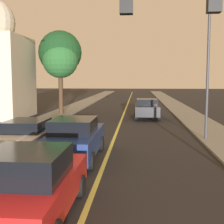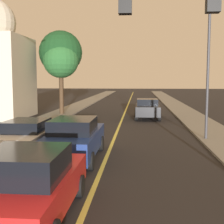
{
  "view_description": "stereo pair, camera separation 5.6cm",
  "coord_description": "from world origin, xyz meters",
  "px_view_note": "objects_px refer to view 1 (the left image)",
  "views": [
    {
      "loc": [
        1.24,
        -2.81,
        3.23
      ],
      "look_at": [
        0.0,
        12.36,
        1.6
      ],
      "focal_mm": 50.0,
      "sensor_mm": 36.0,
      "label": 1
    },
    {
      "loc": [
        1.29,
        -2.8,
        3.23
      ],
      "look_at": [
        0.0,
        12.36,
        1.6
      ],
      "focal_mm": 50.0,
      "sensor_mm": 36.0,
      "label": 2
    }
  ],
  "objects_px": {
    "car_near_lane_second": "(75,138)",
    "car_near_lane_front": "(28,184)",
    "tree_left_far": "(60,53)",
    "car_outer_lane_second": "(29,138)",
    "streetlamp_right": "(200,40)",
    "car_far_oncoming": "(147,108)",
    "tree_left_near": "(60,61)"
  },
  "relations": [
    {
      "from": "car_near_lane_second",
      "to": "streetlamp_right",
      "type": "distance_m",
      "value": 8.31
    },
    {
      "from": "car_outer_lane_second",
      "to": "streetlamp_right",
      "type": "distance_m",
      "value": 9.68
    },
    {
      "from": "tree_left_far",
      "to": "car_near_lane_second",
      "type": "bearing_deg",
      "value": -74.22
    },
    {
      "from": "car_near_lane_second",
      "to": "car_far_oncoming",
      "type": "height_order",
      "value": "car_near_lane_second"
    },
    {
      "from": "car_near_lane_second",
      "to": "tree_left_near",
      "type": "bearing_deg",
      "value": 105.87
    },
    {
      "from": "car_far_oncoming",
      "to": "streetlamp_right",
      "type": "relative_size",
      "value": 0.52
    },
    {
      "from": "car_far_oncoming",
      "to": "tree_left_far",
      "type": "xyz_separation_m",
      "value": [
        -7.73,
        2.7,
        4.71
      ]
    },
    {
      "from": "car_near_lane_second",
      "to": "car_near_lane_front",
      "type": "bearing_deg",
      "value": -90.0
    },
    {
      "from": "car_near_lane_front",
      "to": "tree_left_far",
      "type": "xyz_separation_m",
      "value": [
        -4.47,
        21.17,
        4.73
      ]
    },
    {
      "from": "car_far_oncoming",
      "to": "tree_left_far",
      "type": "height_order",
      "value": "tree_left_far"
    },
    {
      "from": "tree_left_near",
      "to": "car_far_oncoming",
      "type": "bearing_deg",
      "value": -14.94
    },
    {
      "from": "car_near_lane_front",
      "to": "tree_left_far",
      "type": "bearing_deg",
      "value": 101.91
    },
    {
      "from": "car_outer_lane_second",
      "to": "tree_left_far",
      "type": "distance_m",
      "value": 16.49
    },
    {
      "from": "car_far_oncoming",
      "to": "streetlamp_right",
      "type": "xyz_separation_m",
      "value": [
        2.37,
        -8.79,
        4.34
      ]
    },
    {
      "from": "car_near_lane_front",
      "to": "car_outer_lane_second",
      "type": "relative_size",
      "value": 1.01
    },
    {
      "from": "car_outer_lane_second",
      "to": "tree_left_near",
      "type": "distance_m",
      "value": 15.61
    },
    {
      "from": "tree_left_near",
      "to": "tree_left_far",
      "type": "distance_m",
      "value": 1.02
    },
    {
      "from": "car_outer_lane_second",
      "to": "car_far_oncoming",
      "type": "xyz_separation_m",
      "value": [
        5.23,
        12.89,
        0.02
      ]
    },
    {
      "from": "car_far_oncoming",
      "to": "streetlamp_right",
      "type": "distance_m",
      "value": 10.09
    },
    {
      "from": "car_outer_lane_second",
      "to": "car_far_oncoming",
      "type": "bearing_deg",
      "value": 67.9
    },
    {
      "from": "car_far_oncoming",
      "to": "tree_left_near",
      "type": "distance_m",
      "value": 8.78
    },
    {
      "from": "car_near_lane_front",
      "to": "tree_left_near",
      "type": "height_order",
      "value": "tree_left_near"
    },
    {
      "from": "streetlamp_right",
      "to": "tree_left_far",
      "type": "bearing_deg",
      "value": 131.3
    },
    {
      "from": "tree_left_near",
      "to": "tree_left_far",
      "type": "bearing_deg",
      "value": 103.98
    },
    {
      "from": "car_near_lane_second",
      "to": "car_far_oncoming",
      "type": "distance_m",
      "value": 13.5
    },
    {
      "from": "car_near_lane_second",
      "to": "car_outer_lane_second",
      "type": "relative_size",
      "value": 1.12
    },
    {
      "from": "car_outer_lane_second",
      "to": "tree_left_near",
      "type": "relative_size",
      "value": 0.69
    },
    {
      "from": "car_near_lane_front",
      "to": "tree_left_near",
      "type": "distance_m",
      "value": 21.31
    },
    {
      "from": "streetlamp_right",
      "to": "tree_left_near",
      "type": "xyz_separation_m",
      "value": [
        -9.93,
        10.81,
        -0.36
      ]
    },
    {
      "from": "car_far_oncoming",
      "to": "tree_left_near",
      "type": "xyz_separation_m",
      "value": [
        -7.56,
        2.02,
        3.98
      ]
    },
    {
      "from": "streetlamp_right",
      "to": "car_outer_lane_second",
      "type": "bearing_deg",
      "value": -151.69
    },
    {
      "from": "streetlamp_right",
      "to": "tree_left_near",
      "type": "bearing_deg",
      "value": 132.57
    }
  ]
}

